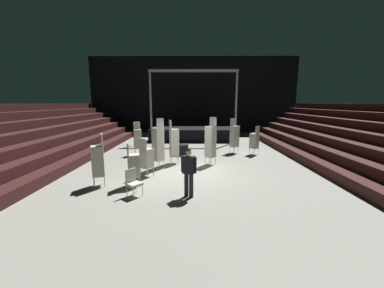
# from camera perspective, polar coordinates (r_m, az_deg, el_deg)

# --- Properties ---
(ground_plane) EXTENTS (22.00, 30.00, 0.10)m
(ground_plane) POSITION_cam_1_polar(r_m,az_deg,el_deg) (10.66, 0.35, -7.50)
(ground_plane) COLOR gray
(arena_end_wall) EXTENTS (22.00, 0.30, 8.00)m
(arena_end_wall) POSITION_cam_1_polar(r_m,az_deg,el_deg) (25.17, 0.35, 12.04)
(arena_end_wall) COLOR black
(arena_end_wall) RESTS_ON ground_plane
(bleacher_bank_left) EXTENTS (5.25, 24.00, 3.15)m
(bleacher_bank_left) POSITION_cam_1_polar(r_m,az_deg,el_deg) (14.04, -36.29, 1.60)
(bleacher_bank_left) COLOR black
(bleacher_bank_left) RESTS_ON ground_plane
(bleacher_bank_right) EXTENTS (5.25, 24.00, 3.15)m
(bleacher_bank_right) POSITION_cam_1_polar(r_m,az_deg,el_deg) (14.05, 36.98, 1.53)
(bleacher_bank_right) COLOR black
(bleacher_bank_right) RESTS_ON ground_plane
(stage_riser) EXTENTS (7.34, 3.06, 5.76)m
(stage_riser) POSITION_cam_1_polar(r_m,az_deg,el_deg) (19.96, 0.34, 2.77)
(stage_riser) COLOR black
(stage_riser) RESTS_ON ground_plane
(man_with_tie) EXTENTS (0.56, 0.36, 1.71)m
(man_with_tie) POSITION_cam_1_polar(r_m,az_deg,el_deg) (7.77, -0.83, -6.42)
(man_with_tie) COLOR black
(man_with_tie) RESTS_ON ground_plane
(chair_stack_front_left) EXTENTS (0.57, 0.57, 2.05)m
(chair_stack_front_left) POSITION_cam_1_polar(r_m,az_deg,el_deg) (14.56, -13.37, 1.37)
(chair_stack_front_left) COLOR #B2B5BA
(chair_stack_front_left) RESTS_ON ground_plane
(chair_stack_front_right) EXTENTS (0.61, 0.61, 1.71)m
(chair_stack_front_right) POSITION_cam_1_polar(r_m,az_deg,el_deg) (10.13, -11.25, -3.31)
(chair_stack_front_right) COLOR #B2B5BA
(chair_stack_front_right) RESTS_ON ground_plane
(chair_stack_mid_left) EXTENTS (0.55, 0.55, 2.31)m
(chair_stack_mid_left) POSITION_cam_1_polar(r_m,az_deg,el_deg) (12.12, -4.49, 0.49)
(chair_stack_mid_left) COLOR #B2B5BA
(chair_stack_mid_left) RESTS_ON ground_plane
(chair_stack_mid_right) EXTENTS (0.61, 0.61, 2.22)m
(chair_stack_mid_right) POSITION_cam_1_polar(r_m,az_deg,el_deg) (14.89, 10.52, 1.99)
(chair_stack_mid_right) COLOR #B2B5BA
(chair_stack_mid_right) RESTS_ON ground_plane
(chair_stack_mid_centre) EXTENTS (0.57, 0.57, 2.05)m
(chair_stack_mid_centre) POSITION_cam_1_polar(r_m,az_deg,el_deg) (9.49, -22.35, -3.77)
(chair_stack_mid_centre) COLOR #B2B5BA
(chair_stack_mid_centre) RESTS_ON ground_plane
(chair_stack_rear_left) EXTENTS (0.62, 0.62, 2.48)m
(chair_stack_rear_left) POSITION_cam_1_polar(r_m,az_deg,el_deg) (11.22, -8.43, 0.06)
(chair_stack_rear_left) COLOR #B2B5BA
(chair_stack_rear_left) RESTS_ON ground_plane
(chair_stack_rear_right) EXTENTS (0.62, 0.62, 1.79)m
(chair_stack_rear_right) POSITION_cam_1_polar(r_m,az_deg,el_deg) (14.73, 15.27, 0.89)
(chair_stack_rear_right) COLOR #B2B5BA
(chair_stack_rear_right) RESTS_ON ground_plane
(chair_stack_rear_centre) EXTENTS (0.62, 0.62, 2.48)m
(chair_stack_rear_centre) POSITION_cam_1_polar(r_m,az_deg,el_deg) (11.87, 4.66, 0.69)
(chair_stack_rear_centre) COLOR #B2B5BA
(chair_stack_rear_centre) RESTS_ON ground_plane
(chair_stack_aisle_left) EXTENTS (0.56, 0.56, 1.71)m
(chair_stack_aisle_left) POSITION_cam_1_polar(r_m,az_deg,el_deg) (9.13, -14.37, -4.92)
(chair_stack_aisle_left) COLOR #B2B5BA
(chair_stack_aisle_left) RESTS_ON ground_plane
(equipment_road_case) EXTENTS (0.91, 0.61, 0.63)m
(equipment_road_case) POSITION_cam_1_polar(r_m,az_deg,el_deg) (14.17, -2.76, -1.52)
(equipment_road_case) COLOR black
(equipment_road_case) RESTS_ON ground_plane
(loose_chair_near_man) EXTENTS (0.62, 0.62, 0.95)m
(loose_chair_near_man) POSITION_cam_1_polar(r_m,az_deg,el_deg) (8.25, -14.47, -8.92)
(loose_chair_near_man) COLOR #B2B5BA
(loose_chair_near_man) RESTS_ON ground_plane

